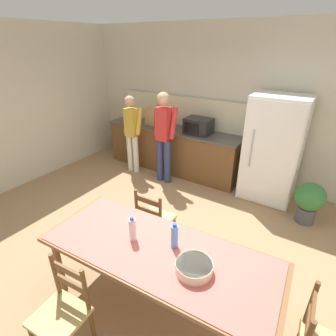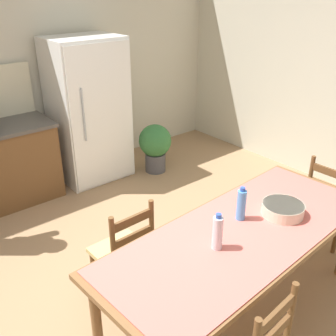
{
  "view_description": "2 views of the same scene",
  "coord_description": "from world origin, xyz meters",
  "px_view_note": "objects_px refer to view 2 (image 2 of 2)",
  "views": [
    {
      "loc": [
        1.67,
        -2.21,
        2.56
      ],
      "look_at": [
        0.11,
        0.21,
        1.16
      ],
      "focal_mm": 28.0,
      "sensor_mm": 36.0,
      "label": 1
    },
    {
      "loc": [
        -1.34,
        -2.14,
        2.42
      ],
      "look_at": [
        0.45,
        0.03,
        1.06
      ],
      "focal_mm": 42.0,
      "sensor_mm": 36.0,
      "label": 2
    }
  ],
  "objects_px": {
    "chair_head_end": "(330,202)",
    "chair_side_far_left": "(124,252)",
    "bottle_off_centre": "(241,204)",
    "serving_bowl": "(283,209)",
    "potted_plant": "(155,145)",
    "refrigerator": "(89,111)",
    "dining_table": "(242,239)",
    "bottle_near_centre": "(218,233)"
  },
  "relations": [
    {
      "from": "chair_head_end",
      "to": "bottle_near_centre",
      "type": "bearing_deg",
      "value": 91.84
    },
    {
      "from": "dining_table",
      "to": "potted_plant",
      "type": "relative_size",
      "value": 3.52
    },
    {
      "from": "chair_head_end",
      "to": "bottle_off_centre",
      "type": "bearing_deg",
      "value": 86.94
    },
    {
      "from": "refrigerator",
      "to": "bottle_off_centre",
      "type": "relative_size",
      "value": 6.7
    },
    {
      "from": "serving_bowl",
      "to": "potted_plant",
      "type": "relative_size",
      "value": 0.48
    },
    {
      "from": "chair_head_end",
      "to": "serving_bowl",
      "type": "bearing_deg",
      "value": 95.63
    },
    {
      "from": "serving_bowl",
      "to": "chair_side_far_left",
      "type": "relative_size",
      "value": 0.35
    },
    {
      "from": "dining_table",
      "to": "bottle_near_centre",
      "type": "bearing_deg",
      "value": -176.67
    },
    {
      "from": "serving_bowl",
      "to": "potted_plant",
      "type": "bearing_deg",
      "value": 74.61
    },
    {
      "from": "chair_head_end",
      "to": "chair_side_far_left",
      "type": "distance_m",
      "value": 2.1
    },
    {
      "from": "dining_table",
      "to": "serving_bowl",
      "type": "relative_size",
      "value": 7.33
    },
    {
      "from": "refrigerator",
      "to": "serving_bowl",
      "type": "relative_size",
      "value": 5.65
    },
    {
      "from": "refrigerator",
      "to": "serving_bowl",
      "type": "xyz_separation_m",
      "value": [
        0.04,
        -2.91,
        -0.07
      ]
    },
    {
      "from": "bottle_off_centre",
      "to": "chair_head_end",
      "type": "bearing_deg",
      "value": -1.53
    },
    {
      "from": "bottle_off_centre",
      "to": "serving_bowl",
      "type": "relative_size",
      "value": 0.84
    },
    {
      "from": "bottle_off_centre",
      "to": "chair_side_far_left",
      "type": "xyz_separation_m",
      "value": [
        -0.67,
        0.6,
        -0.46
      ]
    },
    {
      "from": "dining_table",
      "to": "potted_plant",
      "type": "height_order",
      "value": "dining_table"
    },
    {
      "from": "bottle_near_centre",
      "to": "bottle_off_centre",
      "type": "height_order",
      "value": "same"
    },
    {
      "from": "serving_bowl",
      "to": "dining_table",
      "type": "bearing_deg",
      "value": 173.68
    },
    {
      "from": "bottle_off_centre",
      "to": "serving_bowl",
      "type": "distance_m",
      "value": 0.35
    },
    {
      "from": "dining_table",
      "to": "chair_head_end",
      "type": "distance_m",
      "value": 1.47
    },
    {
      "from": "bottle_near_centre",
      "to": "chair_head_end",
      "type": "relative_size",
      "value": 0.3
    },
    {
      "from": "chair_side_far_left",
      "to": "potted_plant",
      "type": "xyz_separation_m",
      "value": [
        1.65,
        1.72,
        -0.06
      ]
    },
    {
      "from": "chair_side_far_left",
      "to": "bottle_near_centre",
      "type": "bearing_deg",
      "value": 109.02
    },
    {
      "from": "bottle_near_centre",
      "to": "chair_head_end",
      "type": "xyz_separation_m",
      "value": [
        1.73,
        0.1,
        -0.46
      ]
    },
    {
      "from": "bottle_off_centre",
      "to": "potted_plant",
      "type": "distance_m",
      "value": 2.57
    },
    {
      "from": "refrigerator",
      "to": "serving_bowl",
      "type": "bearing_deg",
      "value": -89.29
    },
    {
      "from": "serving_bowl",
      "to": "refrigerator",
      "type": "bearing_deg",
      "value": 90.71
    },
    {
      "from": "dining_table",
      "to": "bottle_off_centre",
      "type": "bearing_deg",
      "value": 48.08
    },
    {
      "from": "bottle_off_centre",
      "to": "potted_plant",
      "type": "relative_size",
      "value": 0.4
    },
    {
      "from": "refrigerator",
      "to": "chair_side_far_left",
      "type": "height_order",
      "value": "refrigerator"
    },
    {
      "from": "bottle_near_centre",
      "to": "potted_plant",
      "type": "bearing_deg",
      "value": 60.73
    },
    {
      "from": "serving_bowl",
      "to": "potted_plant",
      "type": "xyz_separation_m",
      "value": [
        0.68,
        2.48,
        -0.45
      ]
    },
    {
      "from": "refrigerator",
      "to": "chair_side_far_left",
      "type": "bearing_deg",
      "value": -113.4
    },
    {
      "from": "refrigerator",
      "to": "potted_plant",
      "type": "distance_m",
      "value": 0.98
    },
    {
      "from": "dining_table",
      "to": "bottle_off_centre",
      "type": "xyz_separation_m",
      "value": [
        0.11,
        0.12,
        0.2
      ]
    },
    {
      "from": "refrigerator",
      "to": "bottle_off_centre",
      "type": "bearing_deg",
      "value": -95.44
    },
    {
      "from": "chair_side_far_left",
      "to": "potted_plant",
      "type": "distance_m",
      "value": 2.38
    },
    {
      "from": "bottle_near_centre",
      "to": "chair_head_end",
      "type": "height_order",
      "value": "bottle_near_centre"
    },
    {
      "from": "dining_table",
      "to": "bottle_near_centre",
      "type": "xyz_separation_m",
      "value": [
        -0.29,
        -0.02,
        0.2
      ]
    },
    {
      "from": "chair_head_end",
      "to": "chair_side_far_left",
      "type": "bearing_deg",
      "value": 70.94
    },
    {
      "from": "chair_head_end",
      "to": "dining_table",
      "type": "bearing_deg",
      "value": 91.85
    }
  ]
}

